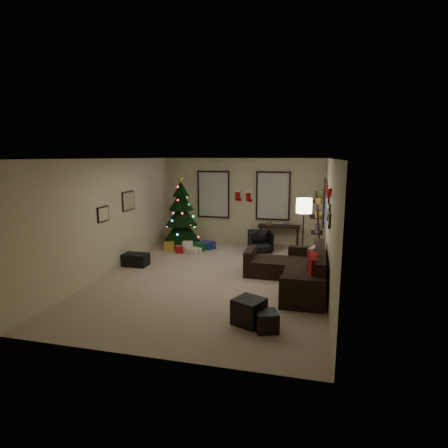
{
  "coord_description": "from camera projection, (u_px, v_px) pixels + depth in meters",
  "views": [
    {
      "loc": [
        2.15,
        -7.76,
        2.74
      ],
      "look_at": [
        0.1,
        0.6,
        1.15
      ],
      "focal_mm": 29.28,
      "sensor_mm": 36.0,
      "label": 1
    }
  ],
  "objects": [
    {
      "name": "garland",
      "position": [
        328.0,
        191.0,
        7.56
      ],
      "size": [
        0.08,
        1.9,
        0.3
      ],
      "primitive_type": null,
      "color": "#A5140C",
      "rests_on": "wall_right"
    },
    {
      "name": "sofa",
      "position": [
        296.0,
        272.0,
        7.91
      ],
      "size": [
        1.77,
        2.59,
        0.84
      ],
      "color": "black",
      "rests_on": "floor"
    },
    {
      "name": "desk_chair",
      "position": [
        260.0,
        241.0,
        10.64
      ],
      "size": [
        0.76,
        0.73,
        0.63
      ],
      "primitive_type": "imported",
      "rotation": [
        0.0,
        0.0,
        0.31
      ],
      "color": "black",
      "rests_on": "floor"
    },
    {
      "name": "window_back_left",
      "position": [
        213.0,
        194.0,
        11.67
      ],
      "size": [
        1.05,
        0.06,
        1.5
      ],
      "color": "#728CB2",
      "rests_on": "wall_back"
    },
    {
      "name": "storage_bin",
      "position": [
        136.0,
        260.0,
        9.3
      ],
      "size": [
        0.62,
        0.42,
        0.31
      ],
      "primitive_type": "cube",
      "rotation": [
        0.0,
        0.0,
        -0.01
      ],
      "color": "black",
      "rests_on": "floor"
    },
    {
      "name": "wall_front",
      "position": [
        143.0,
        264.0,
        4.82
      ],
      "size": [
        5.0,
        0.0,
        5.0
      ],
      "primitive_type": "plane",
      "rotation": [
        -1.57,
        0.0,
        0.0
      ],
      "color": "beige",
      "rests_on": "floor"
    },
    {
      "name": "pillow_cream",
      "position": [
        313.0,
        256.0,
        7.91
      ],
      "size": [
        0.24,
        0.4,
        0.38
      ],
      "primitive_type": "cube",
      "rotation": [
        0.0,
        0.0,
        -0.36
      ],
      "color": "beige",
      "rests_on": "sofa"
    },
    {
      "name": "art_abstract",
      "position": [
        103.0,
        214.0,
        8.3
      ],
      "size": [
        0.04,
        0.45,
        0.35
      ],
      "color": "black",
      "rests_on": "wall_left"
    },
    {
      "name": "ottoman_far",
      "position": [
        267.0,
        321.0,
        5.8
      ],
      "size": [
        0.44,
        0.44,
        0.33
      ],
      "primitive_type": "cube",
      "rotation": [
        0.0,
        0.0,
        0.35
      ],
      "color": "black",
      "rests_on": "floor"
    },
    {
      "name": "floor",
      "position": [
        214.0,
        277.0,
        8.41
      ],
      "size": [
        7.0,
        7.0,
        0.0
      ],
      "primitive_type": "plane",
      "color": "tan",
      "rests_on": "ground"
    },
    {
      "name": "gallery",
      "position": [
        329.0,
        215.0,
        7.47
      ],
      "size": [
        0.03,
        1.25,
        0.54
      ],
      "color": "black",
      "rests_on": "wall_right"
    },
    {
      "name": "stocking_left",
      "position": [
        238.0,
        195.0,
        11.41
      ],
      "size": [
        0.2,
        0.05,
        0.36
      ],
      "color": "#990F0C",
      "rests_on": "wall_back"
    },
    {
      "name": "presents",
      "position": [
        190.0,
        246.0,
        10.92
      ],
      "size": [
        1.5,
        1.01,
        0.3
      ],
      "rotation": [
        0.0,
        0.0,
        0.21
      ],
      "color": "#14591E",
      "rests_on": "floor"
    },
    {
      "name": "wall_back",
      "position": [
        243.0,
        201.0,
        11.51
      ],
      "size": [
        5.0,
        0.0,
        5.0
      ],
      "primitive_type": "plane",
      "rotation": [
        1.57,
        0.0,
        0.0
      ],
      "color": "beige",
      "rests_on": "floor"
    },
    {
      "name": "window_back_right",
      "position": [
        273.0,
        196.0,
        11.22
      ],
      "size": [
        1.05,
        0.06,
        1.5
      ],
      "color": "#728CB2",
      "rests_on": "wall_back"
    },
    {
      "name": "potted_plant",
      "position": [
        319.0,
        194.0,
        9.26
      ],
      "size": [
        0.57,
        0.56,
        0.48
      ],
      "primitive_type": "imported",
      "rotation": [
        0.0,
        0.0,
        0.68
      ],
      "color": "#4C4C4C",
      "rests_on": "bookshelf"
    },
    {
      "name": "wall_right",
      "position": [
        329.0,
        225.0,
        7.58
      ],
      "size": [
        0.0,
        7.0,
        7.0
      ],
      "primitive_type": "plane",
      "rotation": [
        1.57,
        0.0,
        -1.57
      ],
      "color": "beige",
      "rests_on": "floor"
    },
    {
      "name": "desk",
      "position": [
        279.0,
        228.0,
        11.1
      ],
      "size": [
        1.26,
        0.45,
        0.68
      ],
      "color": "black",
      "rests_on": "floor"
    },
    {
      "name": "wall_left",
      "position": [
        113.0,
        216.0,
        8.75
      ],
      "size": [
        0.0,
        7.0,
        7.0
      ],
      "primitive_type": "plane",
      "rotation": [
        1.57,
        0.0,
        1.57
      ],
      "color": "beige",
      "rests_on": "floor"
    },
    {
      "name": "window_right_wall",
      "position": [
        325.0,
        203.0,
        10.0
      ],
      "size": [
        0.06,
        0.9,
        1.3
      ],
      "color": "#728CB2",
      "rests_on": "wall_right"
    },
    {
      "name": "ottoman_near",
      "position": [
        249.0,
        311.0,
        6.05
      ],
      "size": [
        0.6,
        0.6,
        0.43
      ],
      "primitive_type": "cube",
      "rotation": [
        0.0,
        0.0,
        -0.42
      ],
      "color": "black",
      "rests_on": "floor"
    },
    {
      "name": "christmas_tree",
      "position": [
        181.0,
        217.0,
        11.27
      ],
      "size": [
        1.18,
        1.18,
        2.2
      ],
      "rotation": [
        0.0,
        0.0,
        -0.12
      ],
      "color": "black",
      "rests_on": "floor"
    },
    {
      "name": "pillow_red_b",
      "position": [
        313.0,
        263.0,
        7.3
      ],
      "size": [
        0.26,
        0.46,
        0.44
      ],
      "primitive_type": "cube",
      "rotation": [
        0.0,
        0.0,
        0.34
      ],
      "color": "maroon",
      "rests_on": "sofa"
    },
    {
      "name": "ceiling",
      "position": [
        213.0,
        159.0,
        7.92
      ],
      "size": [
        7.0,
        7.0,
        0.0
      ],
      "primitive_type": "plane",
      "rotation": [
        3.14,
        0.0,
        0.0
      ],
      "color": "white",
      "rests_on": "floor"
    },
    {
      "name": "pillow_red_a",
      "position": [
        313.0,
        269.0,
        6.95
      ],
      "size": [
        0.18,
        0.47,
        0.46
      ],
      "primitive_type": "cube",
      "rotation": [
        0.0,
        0.0,
        0.12
      ],
      "color": "maroon",
      "rests_on": "sofa"
    },
    {
      "name": "floor_lamp",
      "position": [
        304.0,
        210.0,
        8.74
      ],
      "size": [
        0.37,
        0.37,
        1.76
      ],
      "rotation": [
        0.0,
        0.0,
        -0.36
      ],
      "color": "black",
      "rests_on": "floor"
    },
    {
      "name": "art_map",
      "position": [
        128.0,
        201.0,
        9.41
      ],
      "size": [
        0.04,
        0.6,
        0.5
      ],
      "color": "black",
      "rests_on": "wall_left"
    },
    {
      "name": "bookshelf",
      "position": [
        318.0,
        228.0,
        9.62
      ],
      "size": [
        0.3,
        0.54,
        1.85
      ],
      "color": "black",
      "rests_on": "floor"
    },
    {
      "name": "stocking_right",
      "position": [
        249.0,
        196.0,
        11.41
      ],
      "size": [
        0.2,
        0.05,
        0.36
      ],
      "color": "#990F0C",
      "rests_on": "wall_back"
    }
  ]
}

